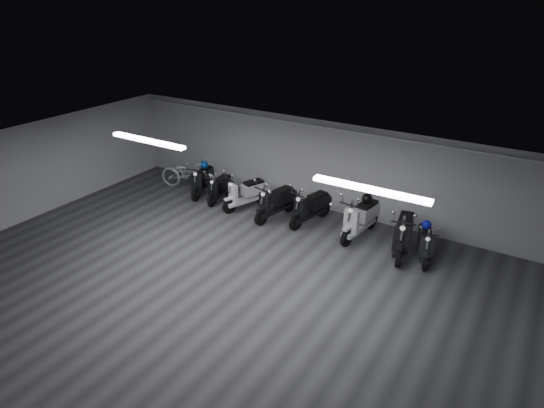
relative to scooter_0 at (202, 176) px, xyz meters
The scene contains 19 objects.
floor 5.45m from the scooter_0, 45.72° to the right, with size 14.00×10.00×0.01m, color #373739.
ceiling 5.82m from the scooter_0, 45.72° to the right, with size 14.00×10.00×0.01m, color gray.
back_wall 4.01m from the scooter_0, 16.72° to the left, with size 14.00×0.01×2.80m, color #AFAFB2.
left_wall 5.10m from the scooter_0, 129.85° to the right, with size 0.01×10.00×2.80m, color #AFAFB2.
fluor_strip_left 3.63m from the scooter_0, 74.90° to the right, with size 2.40×0.18×0.08m, color white.
fluor_strip_right 7.65m from the scooter_0, 22.97° to the right, with size 2.40×0.18×0.08m, color white.
conduit 4.38m from the scooter_0, 15.53° to the left, with size 0.05×0.05×13.60m, color white.
scooter_0 is the anchor object (origin of this frame).
scooter_1 0.82m from the scooter_0, ahead, with size 0.53×1.59×1.18m, color black, non-canonical shape.
scooter_2 1.86m from the scooter_0, ahead, with size 0.61×1.82×1.36m, color white, non-canonical shape.
scooter_3 3.02m from the scooter_0, ahead, with size 0.62×1.86×1.38m, color black, non-canonical shape.
scooter_5 4.04m from the scooter_0, ahead, with size 0.61×1.83×1.36m, color black, non-canonical shape.
scooter_6 5.59m from the scooter_0, ahead, with size 0.67×2.00×1.49m, color #BCBABF, non-canonical shape.
scooter_8 6.87m from the scooter_0, ahead, with size 0.67×2.00×1.49m, color black, non-canonical shape.
scooter_9 7.43m from the scooter_0, ahead, with size 0.53×1.60×1.19m, color black, non-canonical shape.
bicycle 0.71m from the scooter_0, behind, with size 0.72×2.04×1.32m, color silver.
helmet_0 0.39m from the scooter_0, 107.25° to the left, with size 0.28×0.28×0.28m, color navy.
helmet_1 5.65m from the scooter_0, ahead, with size 0.29×0.29×0.29m, color black.
helmet_2 7.36m from the scooter_0, ahead, with size 0.24×0.24×0.24m, color #0E139A.
Camera 1 is at (5.79, -7.10, 6.31)m, focal length 30.82 mm.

